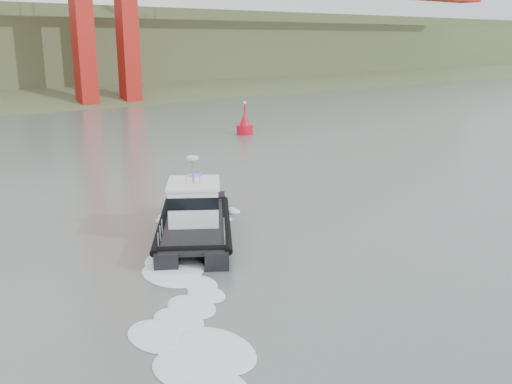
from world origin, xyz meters
TOP-DOWN VIEW (x-y plane):
  - ground at (0.00, 0.00)m, footprint 400.00×400.00m
  - patrol_boat at (-2.94, 7.56)m, footprint 8.73×10.51m
  - nav_buoy at (21.57, 35.37)m, footprint 2.02×2.02m

SIDE VIEW (x-z plane):
  - ground at x=0.00m, z-range 0.00..0.00m
  - nav_buoy at x=21.57m, z-range -1.00..3.20m
  - patrol_boat at x=-2.94m, z-range -1.23..3.71m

